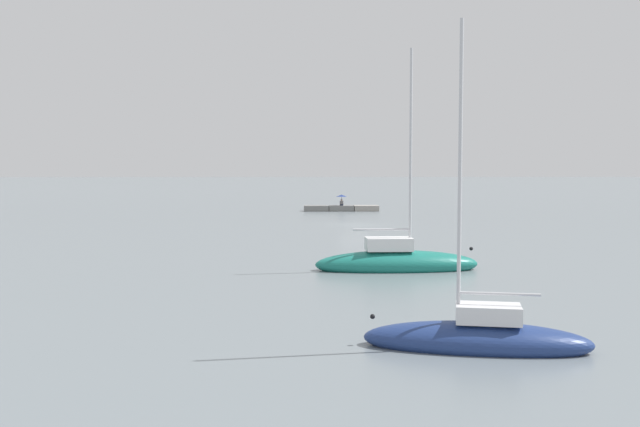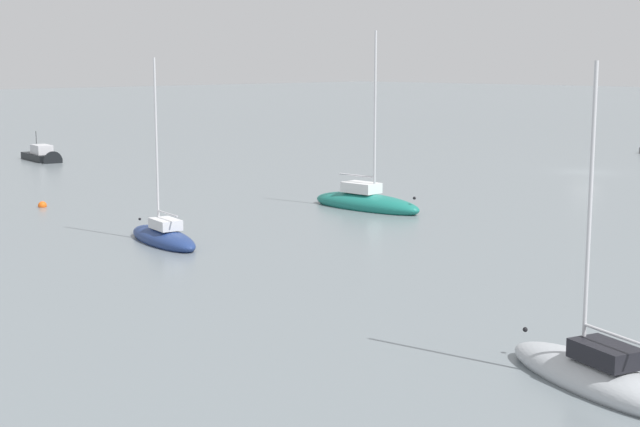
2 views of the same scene
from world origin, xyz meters
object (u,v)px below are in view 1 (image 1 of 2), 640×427
(umbrella_open_navy, at_px, (342,196))
(sailboat_teal_mid, at_px, (396,262))
(person_seated_grey_left, at_px, (342,203))
(sailboat_navy_near, at_px, (477,338))

(umbrella_open_navy, distance_m, sailboat_teal_mid, 45.91)
(person_seated_grey_left, relative_size, sailboat_navy_near, 0.08)
(person_seated_grey_left, xyz_separation_m, umbrella_open_navy, (-0.00, -0.08, 0.85))
(person_seated_grey_left, height_order, umbrella_open_navy, umbrella_open_navy)
(umbrella_open_navy, distance_m, sailboat_navy_near, 61.27)
(person_seated_grey_left, bearing_deg, sailboat_teal_mid, 91.95)
(person_seated_grey_left, height_order, sailboat_navy_near, sailboat_navy_near)
(sailboat_teal_mid, bearing_deg, person_seated_grey_left, 178.31)
(umbrella_open_navy, relative_size, sailboat_navy_near, 0.13)
(person_seated_grey_left, bearing_deg, umbrella_open_navy, -89.98)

